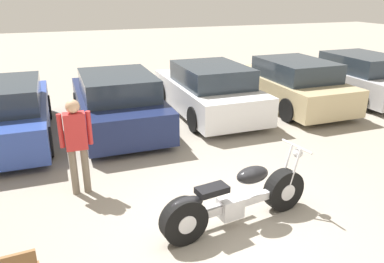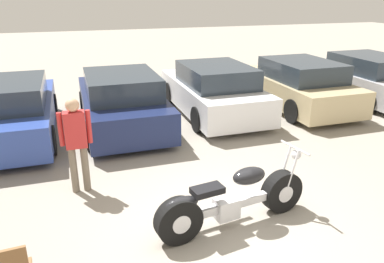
{
  "view_description": "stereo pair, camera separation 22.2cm",
  "coord_description": "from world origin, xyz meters",
  "views": [
    {
      "loc": [
        -2.14,
        -4.2,
        3.22
      ],
      "look_at": [
        0.03,
        1.71,
        0.85
      ],
      "focal_mm": 35.0,
      "sensor_mm": 36.0,
      "label": 1
    },
    {
      "loc": [
        -1.93,
        -4.27,
        3.22
      ],
      "look_at": [
        0.03,
        1.71,
        0.85
      ],
      "focal_mm": 35.0,
      "sensor_mm": 36.0,
      "label": 2
    }
  ],
  "objects": [
    {
      "name": "parked_car_white",
      "position": [
        1.74,
        5.05,
        0.65
      ],
      "size": [
        1.93,
        4.24,
        1.39
      ],
      "color": "white",
      "rests_on": "ground_plane"
    },
    {
      "name": "parked_car_blue",
      "position": [
        -3.36,
        4.72,
        0.65
      ],
      "size": [
        1.93,
        4.24,
        1.39
      ],
      "color": "#2D479E",
      "rests_on": "ground_plane"
    },
    {
      "name": "motorcycle",
      "position": [
        0.06,
        -0.03,
        0.41
      ],
      "size": [
        2.41,
        0.75,
        1.04
      ],
      "color": "black",
      "rests_on": "ground_plane"
    },
    {
      "name": "parked_car_navy",
      "position": [
        -0.81,
        4.76,
        0.65
      ],
      "size": [
        1.93,
        4.24,
        1.39
      ],
      "color": "#19234C",
      "rests_on": "ground_plane"
    },
    {
      "name": "parked_car_champagne",
      "position": [
        4.28,
        4.91,
        0.65
      ],
      "size": [
        1.93,
        4.24,
        1.39
      ],
      "color": "#C6B284",
      "rests_on": "ground_plane"
    },
    {
      "name": "parked_car_silver",
      "position": [
        6.83,
        5.05,
        0.65
      ],
      "size": [
        1.93,
        4.24,
        1.39
      ],
      "color": "#BCBCC1",
      "rests_on": "ground_plane"
    },
    {
      "name": "person_standing",
      "position": [
        -1.97,
        1.71,
        0.97
      ],
      "size": [
        0.52,
        0.22,
        1.64
      ],
      "color": "#726656",
      "rests_on": "ground_plane"
    },
    {
      "name": "ground_plane",
      "position": [
        0.0,
        0.0,
        0.0
      ],
      "size": [
        60.0,
        60.0,
        0.0
      ],
      "primitive_type": "plane",
      "color": "gray"
    }
  ]
}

